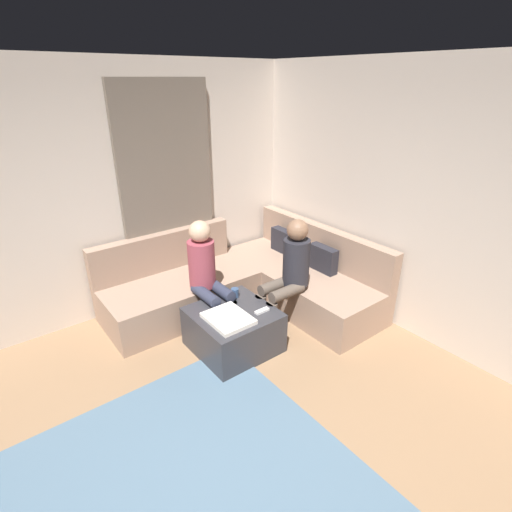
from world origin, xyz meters
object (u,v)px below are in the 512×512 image
at_px(ottoman, 233,329).
at_px(person_on_couch_back, 289,271).
at_px(game_remote, 262,311).
at_px(sectional_couch, 249,282).
at_px(coffee_mug, 235,293).
at_px(person_on_couch_side, 207,273).

bearing_deg(ottoman, person_on_couch_back, 87.93).
bearing_deg(game_remote, sectional_couch, 151.22).
xyz_separation_m(game_remote, person_on_couch_back, (-0.15, 0.48, 0.23)).
distance_m(coffee_mug, person_on_couch_back, 0.61).
relative_size(sectional_couch, person_on_couch_side, 2.12).
distance_m(ottoman, game_remote, 0.36).
distance_m(coffee_mug, person_on_couch_side, 0.35).
height_order(coffee_mug, person_on_couch_side, person_on_couch_side).
height_order(ottoman, game_remote, game_remote).
xyz_separation_m(coffee_mug, person_on_couch_side, (-0.23, -0.19, 0.19)).
height_order(sectional_couch, coffee_mug, sectional_couch).
relative_size(sectional_couch, game_remote, 17.00).
distance_m(sectional_couch, ottoman, 0.88).
distance_m(ottoman, coffee_mug, 0.38).
bearing_deg(coffee_mug, game_remote, 5.71).
xyz_separation_m(sectional_couch, person_on_couch_back, (0.62, 0.06, 0.38)).
xyz_separation_m(ottoman, coffee_mug, (-0.22, 0.18, 0.26)).
height_order(game_remote, person_on_couch_back, person_on_couch_back).
bearing_deg(coffee_mug, sectional_couch, 128.87).
bearing_deg(person_on_couch_back, game_remote, 107.83).
bearing_deg(sectional_couch, coffee_mug, -51.13).
xyz_separation_m(sectional_couch, game_remote, (0.78, -0.43, 0.15)).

